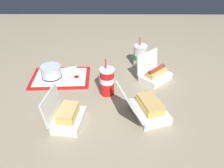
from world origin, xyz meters
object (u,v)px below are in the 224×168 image
object	(u,v)px
plastic_fork	(72,82)
clamshell_hotdog_right	(155,74)
food_tray	(61,78)
soda_cup_corner	(107,81)
ketchup_cup	(77,78)
clamshell_sandwich_corner	(147,108)
clamshell_sandwich_left	(67,116)
soda_cup_back	(140,56)
cake_container	(51,72)

from	to	relation	value
plastic_fork	clamshell_hotdog_right	xyz separation A→B (m)	(-0.52, -0.06, 0.03)
food_tray	soda_cup_corner	distance (m)	0.35
ketchup_cup	clamshell_sandwich_corner	distance (m)	0.51
ketchup_cup	plastic_fork	size ratio (longest dim) A/B	0.36
clamshell_sandwich_left	soda_cup_back	world-z (taller)	soda_cup_back
clamshell_sandwich_corner	soda_cup_back	distance (m)	0.53
cake_container	clamshell_sandwich_left	world-z (taller)	clamshell_sandwich_left
cake_container	soda_cup_back	bearing A→B (deg)	-162.64
clamshell_sandwich_corner	clamshell_sandwich_left	distance (m)	0.40
ketchup_cup	clamshell_sandwich_corner	bearing A→B (deg)	142.54
food_tray	cake_container	bearing A→B (deg)	-2.29
clamshell_hotdog_right	clamshell_sandwich_corner	bearing A→B (deg)	75.20
food_tray	soda_cup_back	world-z (taller)	soda_cup_back
clamshell_hotdog_right	clamshell_sandwich_corner	xyz separation A→B (m)	(0.09, 0.34, 0.00)
plastic_fork	soda_cup_corner	xyz separation A→B (m)	(-0.22, 0.09, 0.07)
cake_container	clamshell_sandwich_left	distance (m)	0.45
food_tray	clamshell_sandwich_corner	xyz separation A→B (m)	(-0.51, 0.35, 0.04)
food_tray	clamshell_sandwich_corner	distance (m)	0.62
cake_container	soda_cup_corner	world-z (taller)	soda_cup_corner
food_tray	clamshell_sandwich_left	size ratio (longest dim) A/B	1.92
ketchup_cup	soda_cup_back	size ratio (longest dim) A/B	0.19
cake_container	food_tray	bearing A→B (deg)	177.71
cake_container	clamshell_sandwich_corner	distance (m)	0.67
ketchup_cup	soda_cup_back	world-z (taller)	soda_cup_back
clamshell_sandwich_left	soda_cup_corner	xyz separation A→B (m)	(-0.19, -0.25, 0.04)
ketchup_cup	clamshell_hotdog_right	bearing A→B (deg)	-176.44
food_tray	cake_container	world-z (taller)	cake_container
clamshell_sandwich_left	plastic_fork	bearing A→B (deg)	-84.96
soda_cup_back	food_tray	bearing A→B (deg)	19.28
ketchup_cup	clamshell_hotdog_right	distance (m)	0.49
soda_cup_back	ketchup_cup	bearing A→B (deg)	28.04
clamshell_sandwich_corner	clamshell_sandwich_left	xyz separation A→B (m)	(0.40, 0.06, 0.00)
clamshell_sandwich_left	clamshell_hotdog_right	bearing A→B (deg)	-140.34
clamshell_sandwich_left	soda_cup_corner	size ratio (longest dim) A/B	0.89
clamshell_hotdog_right	clamshell_sandwich_left	distance (m)	0.63
clamshell_sandwich_corner	clamshell_hotdog_right	bearing A→B (deg)	-104.80
clamshell_hotdog_right	clamshell_sandwich_corner	size ratio (longest dim) A/B	0.88
clamshell_sandwich_left	food_tray	bearing A→B (deg)	-73.96
cake_container	soda_cup_corner	bearing A→B (deg)	155.93
food_tray	soda_cup_corner	xyz separation A→B (m)	(-0.31, 0.16, 0.08)
soda_cup_corner	soda_cup_back	world-z (taller)	soda_cup_corner
clamshell_hotdog_right	clamshell_sandwich_corner	world-z (taller)	clamshell_sandwich_corner
clamshell_hotdog_right	clamshell_sandwich_corner	distance (m)	0.35
clamshell_hotdog_right	soda_cup_back	distance (m)	0.21
cake_container	clamshell_hotdog_right	distance (m)	0.66
cake_container	clamshell_sandwich_corner	bearing A→B (deg)	148.54
cake_container	clamshell_hotdog_right	xyz separation A→B (m)	(-0.66, 0.01, -0.01)
plastic_fork	clamshell_sandwich_left	bearing A→B (deg)	111.57
clamshell_sandwich_left	clamshell_sandwich_corner	bearing A→B (deg)	-170.93
ketchup_cup	clamshell_hotdog_right	size ratio (longest dim) A/B	0.16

